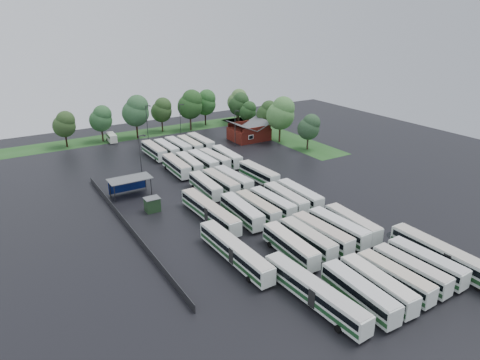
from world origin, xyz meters
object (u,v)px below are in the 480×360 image
minibus (112,137)px  brick_building (249,133)px  artic_bus_west_a (314,292)px  artic_bus_east (446,257)px

minibus → brick_building: bearing=-25.1°
artic_bus_west_a → minibus: (-0.66, 84.00, -0.41)m
artic_bus_west_a → minibus: 84.00m
artic_bus_east → artic_bus_west_a: bearing=170.6°
artic_bus_west_a → artic_bus_east: artic_bus_east is taller
artic_bus_east → minibus: 90.25m
brick_building → minibus: 38.27m
brick_building → minibus: bearing=151.5°
brick_building → artic_bus_east: bearing=-99.8°
artic_bus_east → brick_building: bearing=80.6°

